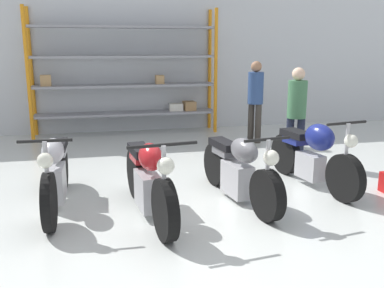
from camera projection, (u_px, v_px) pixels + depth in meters
ground_plane at (199, 203)px, 5.59m from camera, size 30.00×30.00×0.00m
back_wall at (149, 54)px, 10.01m from camera, size 30.00×0.08×3.60m
shelving_rack at (128, 74)px, 9.65m from camera, size 4.16×0.63×2.81m
motorcycle_silver at (56, 172)px, 5.36m from camera, size 0.57×2.14×1.03m
motorcycle_red at (149, 180)px, 5.08m from camera, size 0.74×2.06×1.04m
motorcycle_grey at (239, 169)px, 5.59m from camera, size 0.63×2.03×0.98m
motorcycle_blue at (313, 154)px, 6.14m from camera, size 0.66×1.99×1.06m
person_browsing at (255, 95)px, 8.84m from camera, size 0.45×0.45×1.69m
person_near_rack at (297, 108)px, 7.24m from camera, size 0.44×0.44×1.65m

